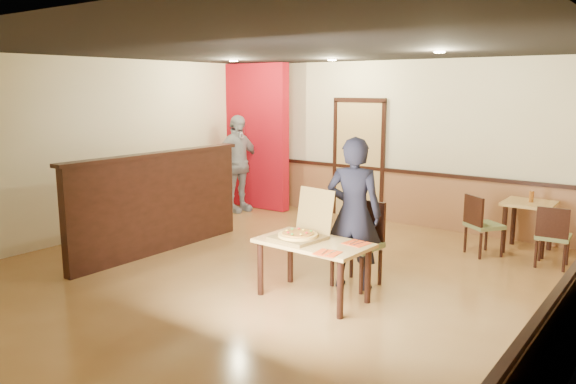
% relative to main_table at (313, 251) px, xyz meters
% --- Properties ---
extents(floor, '(7.00, 7.00, 0.00)m').
position_rel_main_table_xyz_m(floor, '(-0.81, 0.42, -0.56)').
color(floor, '#A57640').
rests_on(floor, ground).
extents(ceiling, '(7.00, 7.00, 0.00)m').
position_rel_main_table_xyz_m(ceiling, '(-0.81, 0.42, 2.24)').
color(ceiling, black).
rests_on(ceiling, wall_back).
extents(wall_back, '(7.00, 0.00, 7.00)m').
position_rel_main_table_xyz_m(wall_back, '(-0.81, 3.92, 0.84)').
color(wall_back, '#F4EABE').
rests_on(wall_back, floor).
extents(wall_left, '(0.00, 7.00, 7.00)m').
position_rel_main_table_xyz_m(wall_left, '(-4.31, 0.42, 0.84)').
color(wall_left, '#F4EABE').
rests_on(wall_left, floor).
extents(wainscot_back, '(7.00, 0.04, 0.90)m').
position_rel_main_table_xyz_m(wainscot_back, '(-0.81, 3.89, -0.11)').
color(wainscot_back, '#935F3B').
rests_on(wainscot_back, floor).
extents(chair_rail_back, '(7.00, 0.06, 0.06)m').
position_rel_main_table_xyz_m(chair_rail_back, '(-0.81, 3.87, 0.36)').
color(chair_rail_back, black).
rests_on(chair_rail_back, wall_back).
extents(back_door, '(0.90, 0.06, 2.10)m').
position_rel_main_table_xyz_m(back_door, '(-1.61, 3.88, 0.49)').
color(back_door, tan).
rests_on(back_door, wall_back).
extents(booth_partition, '(0.20, 3.10, 1.44)m').
position_rel_main_table_xyz_m(booth_partition, '(-2.81, 0.22, 0.17)').
color(booth_partition, black).
rests_on(booth_partition, floor).
extents(red_accent_panel, '(1.60, 0.20, 2.78)m').
position_rel_main_table_xyz_m(red_accent_panel, '(-3.71, 3.42, 0.84)').
color(red_accent_panel, '#A10B18').
rests_on(red_accent_panel, floor).
extents(spot_a, '(0.14, 0.14, 0.02)m').
position_rel_main_table_xyz_m(spot_a, '(-3.11, 2.22, 2.22)').
color(spot_a, '#FFE4B2').
rests_on(spot_a, ceiling).
extents(spot_b, '(0.14, 0.14, 0.02)m').
position_rel_main_table_xyz_m(spot_b, '(-1.61, 2.92, 2.22)').
color(spot_b, '#FFE4B2').
rests_on(spot_b, ceiling).
extents(spot_c, '(0.14, 0.14, 0.02)m').
position_rel_main_table_xyz_m(spot_c, '(0.59, 1.92, 2.22)').
color(spot_c, '#FFE4B2').
rests_on(spot_c, ceiling).
extents(main_table, '(1.27, 0.76, 0.67)m').
position_rel_main_table_xyz_m(main_table, '(0.00, 0.00, 0.00)').
color(main_table, tan).
rests_on(main_table, floor).
extents(diner_chair, '(0.53, 0.53, 1.01)m').
position_rel_main_table_xyz_m(diner_chair, '(0.18, 0.74, -0.01)').
color(diner_chair, '#626D3F').
rests_on(diner_chair, floor).
extents(side_chair_left, '(0.60, 0.60, 0.86)m').
position_rel_main_table_xyz_m(side_chair_left, '(0.97, 2.79, -0.09)').
color(side_chair_left, '#626D3F').
rests_on(side_chair_left, floor).
extents(side_chair_right, '(0.44, 0.44, 0.83)m').
position_rel_main_table_xyz_m(side_chair_right, '(1.91, 2.78, -0.11)').
color(side_chair_right, '#626D3F').
rests_on(side_chair_right, floor).
extents(side_table, '(0.69, 0.69, 0.73)m').
position_rel_main_table_xyz_m(side_table, '(1.46, 3.39, -0.01)').
color(side_table, tan).
rests_on(side_table, floor).
extents(diner, '(0.75, 0.59, 1.80)m').
position_rel_main_table_xyz_m(diner, '(0.17, 0.59, 0.34)').
color(diner, black).
rests_on(diner, floor).
extents(passerby, '(0.62, 1.14, 1.84)m').
position_rel_main_table_xyz_m(passerby, '(-3.70, 2.92, 0.36)').
color(passerby, gray).
rests_on(passerby, floor).
extents(pizza_box, '(0.57, 0.65, 0.54)m').
position_rel_main_table_xyz_m(pizza_box, '(-0.18, 0.01, 0.17)').
color(pizza_box, brown).
rests_on(pizza_box, main_table).
extents(pizza, '(0.55, 0.55, 0.03)m').
position_rel_main_table_xyz_m(pizza, '(-0.18, -0.04, 0.16)').
color(pizza, '#E3B752').
rests_on(pizza, pizza_box).
extents(napkin_near, '(0.26, 0.26, 0.01)m').
position_rel_main_table_xyz_m(napkin_near, '(0.37, -0.29, 0.11)').
color(napkin_near, '#E1420F').
rests_on(napkin_near, main_table).
extents(napkin_far, '(0.27, 0.27, 0.01)m').
position_rel_main_table_xyz_m(napkin_far, '(0.43, 0.20, 0.11)').
color(napkin_far, '#E1420F').
rests_on(napkin_far, main_table).
extents(condiment, '(0.06, 0.06, 0.16)m').
position_rel_main_table_xyz_m(condiment, '(1.48, 3.39, 0.25)').
color(condiment, brown).
rests_on(condiment, side_table).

